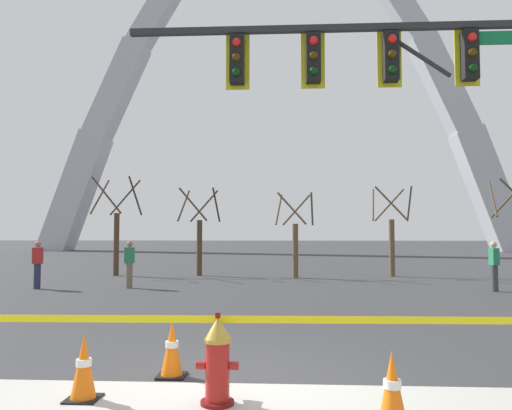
% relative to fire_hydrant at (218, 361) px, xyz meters
% --- Properties ---
extents(ground_plane, '(240.00, 240.00, 0.00)m').
position_rel_fire_hydrant_xyz_m(ground_plane, '(0.13, 0.91, -0.47)').
color(ground_plane, '#333335').
extents(fire_hydrant, '(0.46, 0.48, 0.99)m').
position_rel_fire_hydrant_xyz_m(fire_hydrant, '(0.00, 0.00, 0.00)').
color(fire_hydrant, '#5E0F0D').
rests_on(fire_hydrant, ground).
extents(caution_tape_barrier, '(6.27, 0.21, 0.99)m').
position_rel_fire_hydrant_xyz_m(caution_tape_barrier, '(0.23, 0.06, 0.23)').
color(caution_tape_barrier, '#232326').
rests_on(caution_tape_barrier, ground).
extents(traffic_cone_by_hydrant, '(0.36, 0.36, 0.73)m').
position_rel_fire_hydrant_xyz_m(traffic_cone_by_hydrant, '(-1.51, 0.06, -0.11)').
color(traffic_cone_by_hydrant, black).
rests_on(traffic_cone_by_hydrant, ground).
extents(traffic_cone_mid_sidewalk, '(0.36, 0.36, 0.73)m').
position_rel_fire_hydrant_xyz_m(traffic_cone_mid_sidewalk, '(-0.73, 1.01, -0.11)').
color(traffic_cone_mid_sidewalk, black).
rests_on(traffic_cone_mid_sidewalk, ground).
extents(traffic_cone_curb_edge, '(0.36, 0.36, 0.73)m').
position_rel_fire_hydrant_xyz_m(traffic_cone_curb_edge, '(1.75, -0.55, -0.11)').
color(traffic_cone_curb_edge, black).
rests_on(traffic_cone_curb_edge, ground).
extents(traffic_signal_gantry, '(7.82, 0.44, 6.00)m').
position_rel_fire_hydrant_xyz_m(traffic_signal_gantry, '(3.10, 3.51, 3.94)').
color(traffic_signal_gantry, '#232326').
rests_on(traffic_signal_gantry, ground).
extents(monument_arch, '(50.70, 2.94, 38.50)m').
position_rel_fire_hydrant_xyz_m(monument_arch, '(0.13, 46.86, 16.52)').
color(monument_arch, '#B2B5BC').
rests_on(monument_arch, ground).
extents(tree_far_left, '(1.98, 1.99, 4.30)m').
position_rel_fire_hydrant_xyz_m(tree_far_left, '(-6.61, 16.07, 1.45)').
color(tree_far_left, '#473323').
rests_on(tree_far_left, ground).
extents(tree_left_mid, '(1.77, 1.78, 3.82)m').
position_rel_fire_hydrant_xyz_m(tree_left_mid, '(-2.97, 16.26, 1.23)').
color(tree_left_mid, '#473323').
rests_on(tree_left_mid, ground).
extents(tree_center_left, '(1.64, 1.65, 3.54)m').
position_rel_fire_hydrant_xyz_m(tree_center_left, '(1.22, 15.44, 1.11)').
color(tree_center_left, brown).
rests_on(tree_center_left, ground).
extents(tree_center_right, '(1.78, 1.79, 3.85)m').
position_rel_fire_hydrant_xyz_m(tree_center_right, '(5.39, 16.35, 1.24)').
color(tree_center_right, brown).
rests_on(tree_center_right, ground).
extents(pedestrian_walking_left, '(0.39, 0.31, 1.59)m').
position_rel_fire_hydrant_xyz_m(pedestrian_walking_left, '(-7.49, 10.81, 0.35)').
color(pedestrian_walking_left, '#232847').
rests_on(pedestrian_walking_left, ground).
extents(pedestrian_standing_center, '(0.38, 0.28, 1.59)m').
position_rel_fire_hydrant_xyz_m(pedestrian_standing_center, '(-4.50, 11.22, 0.35)').
color(pedestrian_standing_center, brown).
rests_on(pedestrian_standing_center, ground).
extents(pedestrian_walking_right, '(0.22, 0.35, 1.59)m').
position_rel_fire_hydrant_xyz_m(pedestrian_walking_right, '(7.44, 10.88, 0.35)').
color(pedestrian_walking_right, '#38383D').
rests_on(pedestrian_walking_right, ground).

